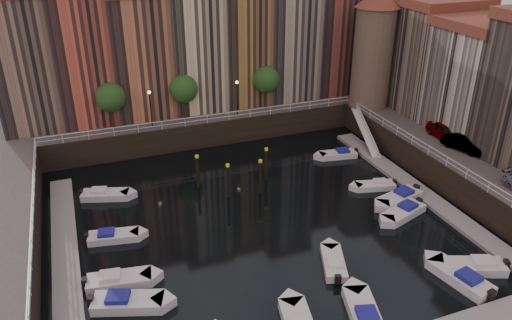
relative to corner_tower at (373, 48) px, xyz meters
name	(u,v)px	position (x,y,z in m)	size (l,w,h in m)	color
ground	(258,218)	(-20.00, -14.50, -10.19)	(200.00, 200.00, 0.00)	black
quay_far	(187,107)	(-20.00, 11.50, -8.69)	(80.00, 20.00, 3.00)	black
dock_left	(66,264)	(-36.20, -15.50, -10.02)	(2.00, 28.00, 0.35)	gray
dock_right	(417,189)	(-3.80, -15.50, -10.02)	(2.00, 28.00, 0.35)	gray
far_terrace	(214,37)	(-16.69, 9.00, 0.76)	(48.70, 10.30, 17.50)	#856A54
right_terrace	(483,72)	(6.50, -10.70, -0.64)	(9.30, 24.30, 14.00)	#7B6E5D
corner_tower	(373,48)	(0.00, 0.00, 0.00)	(5.20, 5.20, 13.80)	#6B5B4C
promenade_trees	(189,88)	(-21.33, 3.70, -3.61)	(21.20, 3.20, 5.20)	black
street_lamps	(195,97)	(-21.00, 2.70, -4.30)	(10.36, 0.36, 4.18)	black
railings	(239,157)	(-20.00, -9.62, -6.41)	(36.08, 34.04, 0.52)	white
gangway	(366,130)	(-2.90, -4.50, -8.28)	(2.78, 8.32, 3.73)	white
mooring_pilings	(238,174)	(-19.90, -8.87, -8.54)	(7.22, 3.47, 3.78)	black
boat_left_1	(126,302)	(-32.44, -21.74, -9.80)	(5.22, 3.31, 1.17)	silver
boat_left_2	(118,280)	(-32.72, -19.17, -9.82)	(5.01, 2.46, 1.12)	silver
boat_left_3	(112,236)	(-32.45, -13.32, -9.86)	(4.45, 2.28, 1.00)	silver
boat_left_4	(104,195)	(-32.41, -6.08, -9.84)	(4.73, 2.92, 1.06)	silver
boat_right_0	(475,266)	(-7.32, -27.11, -9.81)	(5.04, 3.37, 1.14)	silver
boat_right_1	(404,212)	(-7.66, -18.74, -9.82)	(4.94, 3.11, 1.11)	silver
boat_right_2	(400,198)	(-6.53, -16.53, -9.80)	(5.16, 2.99, 1.16)	silver
boat_right_3	(376,185)	(-7.26, -13.63, -9.88)	(4.19, 2.33, 0.94)	silver
boat_right_4	(339,154)	(-7.19, -6.11, -9.86)	(4.44, 2.18, 1.00)	silver
boat_near_2	(364,315)	(-17.85, -28.58, -9.79)	(3.16, 5.30, 1.19)	silver
boat_near_3	(461,278)	(-9.21, -27.85, -9.80)	(2.76, 5.28, 1.18)	silver
car_a	(445,132)	(1.99, -11.61, -6.40)	(1.86, 4.63, 1.58)	gray
car_b	(464,145)	(1.83, -14.69, -6.47)	(1.53, 4.38, 1.44)	gray
boat_extra_716	(334,263)	(-17.06, -22.96, -9.85)	(2.95, 4.47, 1.01)	silver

